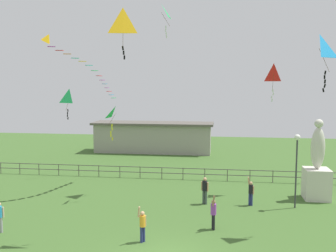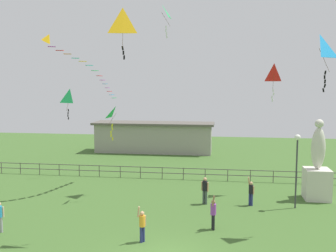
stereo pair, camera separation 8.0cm
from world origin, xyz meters
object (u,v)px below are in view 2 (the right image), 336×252
kite_5 (70,97)px  streamer_kite (57,46)px  kite_4 (116,115)px  lamppost (297,155)px  statue_monument (317,173)px  person_2 (251,191)px  person_1 (213,212)px  kite_3 (319,50)px  kite_2 (123,23)px  person_4 (142,224)px  kite_0 (274,74)px  kite_1 (162,13)px  person_3 (205,189)px

kite_5 → streamer_kite: (1.51, -5.58, 3.54)m
kite_4 → lamppost: bearing=-1.0°
statue_monument → person_2: 4.90m
statue_monument → person_1: size_ratio=2.84×
person_2 → kite_3: kite_3 is taller
person_1 → kite_2: size_ratio=0.77×
person_2 → kite_3: (2.95, -3.38, 8.40)m
streamer_kite → person_4: bearing=-43.8°
kite_0 → kite_1: bearing=-178.8°
lamppost → kite_5: 18.17m
lamppost → kite_4: bearing=179.0°
kite_5 → kite_3: bearing=-28.5°
lamppost → kite_5: size_ratio=1.84×
person_3 → kite_2: size_ratio=0.71×
kite_4 → kite_5: bearing=133.2°
person_1 → person_2: person_1 is taller
lamppost → kite_1: (-8.75, 2.97, 9.14)m
lamppost → person_4: size_ratio=2.54×
person_2 → kite_1: kite_1 is taller
statue_monument → person_1: 9.23m
kite_0 → streamer_kite: 14.59m
kite_0 → kite_5: bearing=169.6°
person_4 → kite_2: 9.72m
person_4 → kite_5: bearing=124.8°
person_4 → kite_3: (8.53, 3.07, 8.40)m
streamer_kite → person_3: bearing=-2.5°
kite_0 → person_1: bearing=-117.4°
person_2 → kite_4: 9.88m
kite_0 → streamer_kite: streamer_kite is taller
statue_monument → kite_5: kite_5 is taller
lamppost → streamer_kite: size_ratio=0.81×
statue_monument → person_4: size_ratio=2.96×
lamppost → kite_4: (-11.35, 0.20, 2.32)m
person_2 → kite_1: 13.36m
statue_monument → person_1: (-6.66, -6.34, -0.79)m
kite_2 → streamer_kite: 8.31m
person_2 → person_4: 8.54m
streamer_kite → kite_1: bearing=21.1°
person_3 → kite_4: bearing=178.2°
person_1 → kite_5: size_ratio=0.76×
person_1 → kite_1: 14.11m
kite_0 → kite_4: (-10.26, -2.94, -2.64)m
kite_1 → person_1: bearing=-62.0°
kite_3 → kite_4: kite_3 is taller
person_1 → kite_3: bearing=10.7°
kite_4 → kite_5: (-5.47, 5.82, 0.94)m
kite_4 → kite_5: 8.05m
person_3 → kite_1: bearing=137.4°
kite_4 → kite_1: bearing=46.8°
lamppost → kite_1: kite_1 is taller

